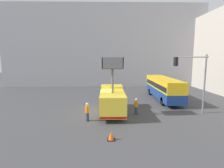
% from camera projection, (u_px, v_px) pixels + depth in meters
% --- Properties ---
extents(ground_plane, '(120.00, 120.00, 0.00)m').
position_uv_depth(ground_plane, '(101.00, 111.00, 20.09)').
color(ground_plane, '#424244').
extents(building_backdrop_far, '(44.00, 10.00, 17.72)m').
position_uv_depth(building_backdrop_far, '(104.00, 47.00, 42.16)').
color(building_backdrop_far, '#9E9EA3').
rests_on(building_backdrop_far, ground_plane).
extents(utility_truck, '(2.56, 6.80, 6.15)m').
position_uv_depth(utility_truck, '(112.00, 99.00, 19.29)').
color(utility_truck, yellow).
rests_on(utility_truck, ground_plane).
extents(city_bus, '(2.54, 10.89, 3.21)m').
position_uv_depth(city_bus, '(163.00, 87.00, 25.87)').
color(city_bus, navy).
rests_on(city_bus, ground_plane).
extents(traffic_light_pole, '(4.05, 3.80, 6.48)m').
position_uv_depth(traffic_light_pole, '(195.00, 74.00, 18.36)').
color(traffic_light_pole, slate).
rests_on(traffic_light_pole, ground_plane).
extents(road_worker_near_truck, '(0.38, 0.38, 1.83)m').
position_uv_depth(road_worker_near_truck, '(87.00, 112.00, 16.87)').
color(road_worker_near_truck, navy).
rests_on(road_worker_near_truck, ground_plane).
extents(road_worker_directing, '(0.38, 0.38, 1.79)m').
position_uv_depth(road_worker_directing, '(136.00, 106.00, 18.97)').
color(road_worker_directing, navy).
rests_on(road_worker_directing, ground_plane).
extents(traffic_cone_near_truck, '(0.58, 0.58, 0.67)m').
position_uv_depth(traffic_cone_near_truck, '(111.00, 136.00, 12.98)').
color(traffic_cone_near_truck, black).
rests_on(traffic_cone_near_truck, ground_plane).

